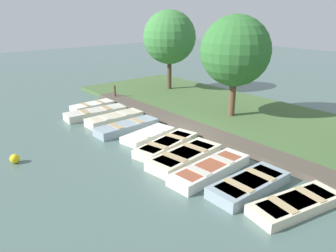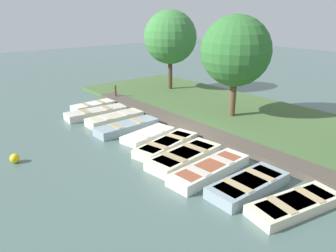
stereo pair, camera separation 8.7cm
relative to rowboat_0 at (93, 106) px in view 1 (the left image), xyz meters
name	(u,v)px [view 1 (the left image)]	position (x,y,z in m)	size (l,w,h in m)	color
ground_plane	(173,137)	(-0.67, 6.89, -0.17)	(80.00, 80.00, 0.00)	#4C6660
shore_bank	(240,115)	(-5.67, 6.89, -0.06)	(8.00, 24.00, 0.21)	#476638
dock_walkway	(194,128)	(-2.08, 6.89, -0.04)	(1.13, 17.54, 0.26)	#51473D
rowboat_0	(93,106)	(0.00, 0.00, 0.00)	(2.68, 1.11, 0.34)	silver
rowboat_1	(96,113)	(0.64, 1.62, 0.04)	(3.52, 1.21, 0.43)	beige
rowboat_2	(115,118)	(0.35, 3.21, 0.05)	(3.16, 1.09, 0.44)	beige
rowboat_3	(127,127)	(0.58, 4.76, 0.05)	(3.33, 1.14, 0.43)	#8C9EA8
rowboat_4	(148,135)	(0.34, 6.23, -0.01)	(2.80, 1.53, 0.33)	silver
rowboat_5	(167,145)	(0.46, 7.75, 0.02)	(3.49, 1.76, 0.38)	beige
rowboat_6	(185,157)	(0.73, 9.23, 0.05)	(3.47, 1.65, 0.44)	beige
rowboat_7	(210,169)	(0.75, 10.63, 0.04)	(3.59, 1.31, 0.42)	silver
rowboat_8	(249,185)	(0.56, 12.24, 0.04)	(3.08, 1.24, 0.42)	#8C9EA8
rowboat_9	(296,204)	(0.37, 13.84, 0.01)	(3.28, 1.68, 0.36)	beige
mooring_post_near	(115,92)	(-2.09, -0.81, 0.35)	(0.14, 0.14, 1.02)	brown
buoy	(15,159)	(6.01, 5.01, 0.02)	(0.38, 0.38, 0.38)	yellow
park_tree_far_left	(169,37)	(-6.52, -0.38, 3.74)	(3.75, 3.75, 5.79)	#4C3828
park_tree_left	(235,51)	(-4.95, 6.84, 3.55)	(3.69, 3.69, 5.58)	brown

